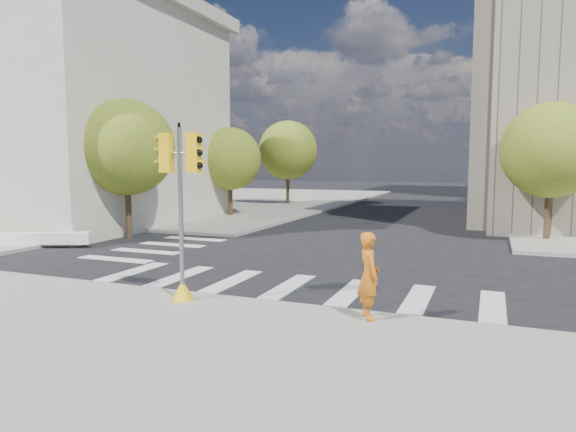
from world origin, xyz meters
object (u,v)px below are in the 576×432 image
object	(u,v)px
lamp_far	(534,149)
traffic_signal	(181,227)
lamp_near	(554,142)
planter_wall	(17,238)
photographer	(369,276)

from	to	relation	value
lamp_far	traffic_signal	size ratio (longest dim) A/B	1.89
lamp_near	planter_wall	bearing A→B (deg)	-146.35
lamp_near	photographer	bearing A→B (deg)	-105.66
photographer	planter_wall	size ratio (longest dim) A/B	0.32
lamp_far	photographer	bearing A→B (deg)	-99.09
lamp_near	planter_wall	distance (m)	25.57
traffic_signal	photographer	bearing A→B (deg)	2.26
traffic_signal	lamp_near	bearing A→B (deg)	62.28
photographer	planter_wall	distance (m)	16.46
lamp_far	planter_wall	size ratio (longest dim) A/B	1.35
traffic_signal	planter_wall	xyz separation A→B (m)	(-11.21, 4.82, -1.56)
photographer	planter_wall	xyz separation A→B (m)	(-15.79, 4.62, -0.70)
lamp_far	traffic_signal	distance (m)	34.33
lamp_far	photographer	distance (m)	33.20
traffic_signal	planter_wall	world-z (taller)	traffic_signal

